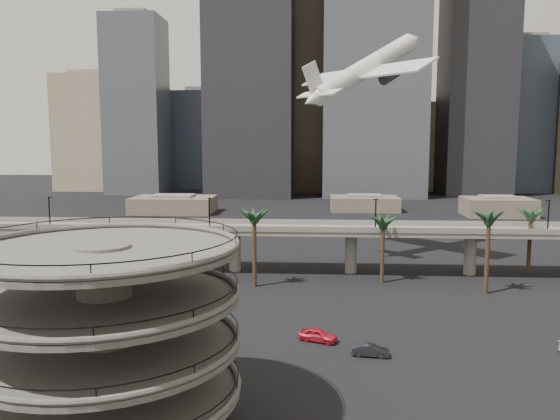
# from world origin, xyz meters

# --- Properties ---
(ground) EXTENTS (700.00, 700.00, 0.00)m
(ground) POSITION_xyz_m (0.00, 0.00, 0.00)
(ground) COLOR black
(ground) RESTS_ON ground
(parking_ramp) EXTENTS (22.20, 22.20, 17.35)m
(parking_ramp) POSITION_xyz_m (-13.00, -4.00, 9.84)
(parking_ramp) COLOR #494644
(parking_ramp) RESTS_ON ground
(overpass) EXTENTS (130.00, 9.30, 14.70)m
(overpass) POSITION_xyz_m (0.00, 55.00, 7.34)
(overpass) COLOR slate
(overpass) RESTS_ON ground
(palm_trees) EXTENTS (54.40, 18.40, 14.00)m
(palm_trees) POSITION_xyz_m (21.48, 47.47, 11.30)
(palm_trees) COLOR #452E1D
(palm_trees) RESTS_ON ground
(low_buildings) EXTENTS (135.00, 27.50, 6.80)m
(low_buildings) POSITION_xyz_m (6.89, 142.30, 2.86)
(low_buildings) COLOR brown
(low_buildings) RESTS_ON ground
(skyline) EXTENTS (269.00, 86.00, 128.62)m
(skyline) POSITION_xyz_m (15.11, 217.08, 47.06)
(skyline) COLOR #84745B
(skyline) RESTS_ON ground
(airborne_jet) EXTENTS (28.48, 28.11, 19.30)m
(airborne_jet) POSITION_xyz_m (14.40, 68.99, 39.37)
(airborne_jet) COLOR silver
(airborne_jet) RESTS_ON ground
(car_a) EXTENTS (5.17, 3.45, 1.64)m
(car_a) POSITION_xyz_m (4.66, 18.80, 0.82)
(car_a) COLOR red
(car_a) RESTS_ON ground
(car_b) EXTENTS (4.44, 2.04, 1.41)m
(car_b) POSITION_xyz_m (10.64, 14.50, 0.70)
(car_b) COLOR black
(car_b) RESTS_ON ground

